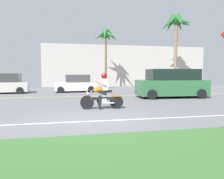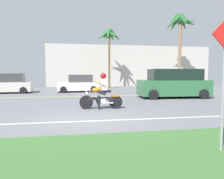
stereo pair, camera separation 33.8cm
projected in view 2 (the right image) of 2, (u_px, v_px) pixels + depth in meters
The scene contains 12 objects.
ground at pixel (85, 107), 10.78m from camera, with size 56.00×30.00×0.04m, color slate.
grass_median at pixel (101, 165), 3.80m from camera, with size 56.00×3.80×0.06m, color #3D6B33.
lane_line_near at pixel (89, 121), 7.43m from camera, with size 50.40×0.12×0.01m, color silver.
lane_line_far at pixel (82, 96), 15.49m from camera, with size 50.40×0.12×0.01m, color yellow.
motorcyclist at pixel (101, 94), 9.97m from camera, with size 2.03×0.66×1.70m.
suv_nearby at pixel (174, 84), 14.63m from camera, with size 4.99×2.43×1.97m.
parked_car_0 at pixel (7, 84), 17.93m from camera, with size 4.23×1.99×1.67m.
parked_car_1 at pixel (79, 84), 19.25m from camera, with size 3.75×2.10×1.56m.
palm_tree_0 at pixel (109, 38), 23.67m from camera, with size 2.97×3.05×6.63m.
palm_tree_1 at pixel (180, 26), 24.19m from camera, with size 3.86×3.72×8.50m.
street_sign at pixel (224, 73), 4.31m from camera, with size 0.62×0.06×2.77m.
building_far at pixel (128, 66), 29.42m from camera, with size 21.68×4.00×5.29m, color #BCB7AD.
Camera 2 is at (-0.43, -7.77, 1.67)m, focal length 34.02 mm.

